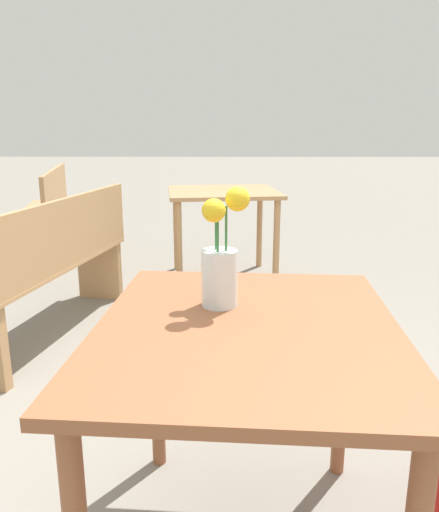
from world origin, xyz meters
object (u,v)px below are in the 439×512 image
bench_middle (47,210)px  flower_vase (220,265)px  bench_near (58,263)px  table_back (223,204)px  table_front (247,360)px

bench_middle → flower_vase: bearing=-63.3°
bench_near → table_back: (0.98, 1.17, 0.18)m
bench_middle → bench_near: bearing=-69.1°
bench_middle → table_back: (1.71, -0.75, 0.17)m
flower_vase → table_back: size_ratio=0.36×
bench_middle → table_front: bearing=-63.2°
flower_vase → bench_middle: bearing=116.7°
bench_near → table_back: bearing=50.1°
table_front → bench_middle: 3.99m
flower_vase → bench_near: 1.85m
bench_near → bench_middle: (-0.73, 1.92, 0.01)m
bench_near → bench_middle: bearing=110.9°
table_front → table_back: (-0.08, 2.81, -0.00)m
flower_vase → table_back: bearing=90.2°
table_front → flower_vase: (-0.07, 0.14, 0.23)m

